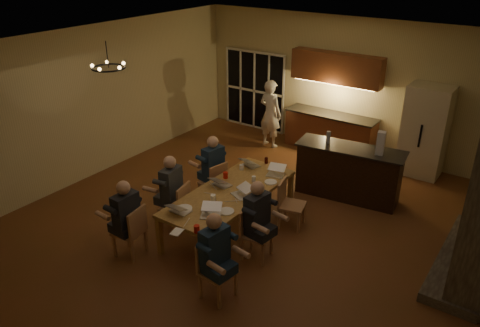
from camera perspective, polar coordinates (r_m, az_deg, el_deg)
name	(u,v)px	position (r m, az deg, el deg)	size (l,w,h in m)	color
floor	(243,230)	(8.49, 0.38, -8.09)	(9.00, 9.00, 0.00)	brown
back_wall	(351,86)	(11.53, 13.42, 9.14)	(8.00, 0.04, 3.20)	beige
left_wall	(86,105)	(10.40, -18.29, 6.81)	(0.04, 9.00, 3.20)	beige
ceiling	(244,50)	(7.24, 0.46, 13.72)	(8.00, 9.00, 0.04)	white
french_doors	(255,91)	(12.83, 1.81, 8.86)	(1.86, 0.08, 2.10)	black
kitchenette	(333,104)	(11.47, 11.21, 7.17)	(2.24, 0.68, 2.40)	brown
refrigerator	(425,131)	(10.86, 21.60, 3.68)	(0.90, 0.68, 2.00)	beige
dining_table	(231,210)	(8.36, -1.16, -5.64)	(1.10, 2.72, 0.75)	#B58F48
bar_island	(348,172)	(9.55, 13.07, -1.07)	(2.09, 0.68, 1.08)	black
chair_left_near	(129,231)	(7.87, -13.40, -7.99)	(0.44, 0.44, 0.89)	#AF7D57
chair_left_mid	(175,206)	(8.41, -7.98, -5.15)	(0.44, 0.44, 0.89)	#AF7D57
chair_left_far	(213,182)	(9.14, -3.37, -2.31)	(0.44, 0.44, 0.89)	#AF7D57
chair_right_near	(218,272)	(6.82, -2.72, -13.02)	(0.44, 0.44, 0.89)	#AF7D57
chair_right_mid	(257,234)	(7.59, 2.10, -8.57)	(0.44, 0.44, 0.89)	#AF7D57
chair_right_far	(292,205)	(8.42, 6.38, -5.01)	(0.44, 0.44, 0.89)	#AF7D57
person_left_near	(127,220)	(7.69, -13.60, -6.69)	(0.60, 0.60, 1.38)	#202229
person_right_near	(215,256)	(6.69, -3.08, -11.24)	(0.60, 0.60, 1.38)	#1C3048
person_left_mid	(172,192)	(8.36, -8.31, -3.43)	(0.60, 0.60, 1.38)	#363A40
person_right_mid	(257,220)	(7.47, 2.07, -6.93)	(0.60, 0.60, 1.38)	#202229
person_left_far	(213,169)	(9.10, -3.26, -0.71)	(0.60, 0.60, 1.38)	#1C3048
standing_person	(270,114)	(11.65, 3.73, 6.09)	(0.62, 0.41, 1.70)	white
chandelier	(109,68)	(8.42, -15.72, 11.17)	(0.58, 0.58, 0.03)	black
laptop_a	(180,205)	(7.59, -7.28, -5.07)	(0.32, 0.28, 0.23)	silver
laptop_b	(211,210)	(7.41, -3.60, -5.71)	(0.32, 0.28, 0.23)	silver
laptop_c	(222,179)	(8.33, -2.19, -1.94)	(0.32, 0.28, 0.23)	silver
laptop_d	(241,190)	(7.98, 0.06, -3.24)	(0.32, 0.28, 0.23)	silver
laptop_e	(252,160)	(9.06, 1.41, 0.41)	(0.32, 0.28, 0.23)	silver
laptop_f	(275,170)	(8.69, 4.35, -0.79)	(0.32, 0.28, 0.23)	silver
mug_front	(213,197)	(7.89, -3.30, -4.16)	(0.09, 0.09, 0.10)	white
mug_mid	(254,179)	(8.49, 1.68, -1.88)	(0.08, 0.08, 0.10)	white
mug_back	(242,167)	(8.92, 0.20, -0.44)	(0.09, 0.09, 0.10)	white
redcup_near	(197,229)	(7.07, -5.29, -7.96)	(0.09, 0.09, 0.12)	red
redcup_mid	(225,175)	(8.60, -1.78, -1.43)	(0.09, 0.09, 0.12)	red
can_silver	(206,206)	(7.62, -4.12, -5.23)	(0.07, 0.07, 0.12)	#B2B2B7
can_cola	(266,160)	(9.19, 3.22, 0.38)	(0.07, 0.07, 0.12)	#3F0F0C
can_right	(259,189)	(8.12, 2.34, -3.14)	(0.07, 0.07, 0.12)	#B2B2B7
plate_near	(227,211)	(7.57, -1.65, -5.84)	(0.25, 0.25, 0.02)	white
plate_left	(184,209)	(7.70, -6.82, -5.47)	(0.27, 0.27, 0.02)	white
plate_far	(271,182)	(8.48, 3.76, -2.27)	(0.23, 0.23, 0.02)	white
notepad	(177,232)	(7.13, -7.70, -8.26)	(0.15, 0.21, 0.01)	white
bar_bottle	(328,137)	(9.41, 10.72, 3.18)	(0.08, 0.08, 0.24)	#99999E
bar_blender	(381,143)	(9.08, 16.76, 2.39)	(0.14, 0.14, 0.45)	silver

